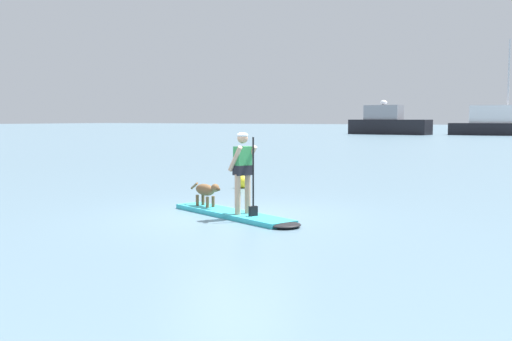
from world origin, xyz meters
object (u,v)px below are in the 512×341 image
paddleboard (238,215)px  moored_boat_far_port (499,124)px  moored_boat_port (388,123)px  marker_buoy (242,182)px  person_paddler (243,167)px  dog (206,190)px

paddleboard → moored_boat_far_port: bearing=94.8°
moored_boat_port → moored_boat_far_port: bearing=11.3°
paddleboard → moored_boat_far_port: (-5.79, 69.47, 1.34)m
marker_buoy → person_paddler: bearing=-57.9°
marker_buoy → moored_boat_port: bearing=104.7°
person_paddler → dog: (-1.27, 0.48, -0.61)m
moored_boat_port → moored_boat_far_port: moored_boat_far_port is taller
paddleboard → dog: bearing=159.4°
paddleboard → moored_boat_far_port: size_ratio=0.30×
person_paddler → marker_buoy: 5.61m
person_paddler → paddleboard: bearing=159.4°
moored_boat_port → marker_buoy: size_ratio=12.68×
moored_boat_far_port → marker_buoy: (3.00, -64.84, -1.20)m
person_paddler → dog: bearing=159.4°
dog → person_paddler: bearing=-20.6°
paddleboard → dog: 1.26m
paddleboard → moored_boat_port: size_ratio=0.33×
moored_boat_port → marker_buoy: (16.33, -62.17, -1.27)m
person_paddler → moored_boat_far_port: size_ratio=0.14×
dog → moored_boat_port: size_ratio=0.10×
paddleboard → marker_buoy: 5.41m
person_paddler → moored_boat_port: 69.58m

